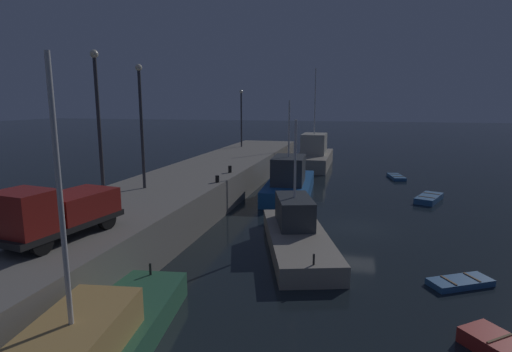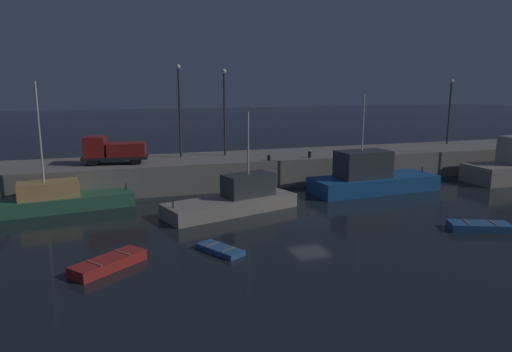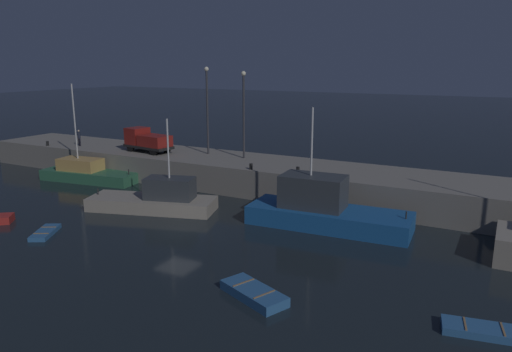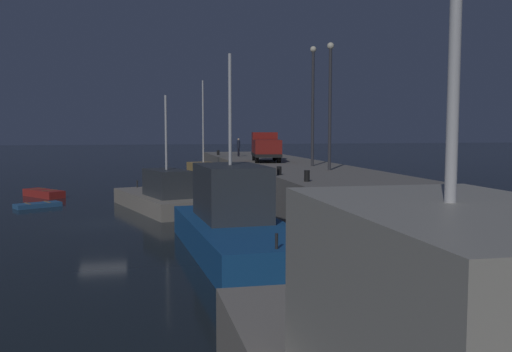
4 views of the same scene
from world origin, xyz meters
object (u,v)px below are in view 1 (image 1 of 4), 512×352
Objects in this scene: lamp_post_central at (241,113)px; fishing_boat_white at (314,155)px; lamp_post_west at (98,116)px; utility_truck at (57,212)px; bollard_central at (217,179)px; rowboat_blue_far at (460,282)px; fishing_boat_blue at (289,182)px; dinghy_red_small at (429,198)px; fishing_boat_orange at (297,232)px; rowboat_white_mid at (396,177)px; lamp_post_east at (141,117)px; bollard_east at (230,169)px; fishing_trawler_red at (93,347)px.

fishing_boat_white is at bearing -79.26° from lamp_post_central.
lamp_post_west is 7.31m from utility_truck.
bollard_central is (-25.02, 4.22, 1.29)m from fishing_boat_white.
fishing_boat_white is at bearing 17.10° from rowboat_blue_far.
fishing_boat_blue is 2.91× the size of dinghy_red_small.
fishing_boat_white is 1.21× the size of fishing_boat_orange.
fishing_boat_white is 19.93m from dinghy_red_small.
fishing_boat_blue reaches higher than fishing_boat_orange.
lamp_post_east is (-21.79, 17.90, 7.02)m from rowboat_white_mid.
bollard_east is at bearing 50.83° from rowboat_blue_far.
fishing_boat_orange is 12.41m from lamp_post_east.
lamp_post_west is at bearing 145.10° from rowboat_white_mid.
fishing_boat_orange is 30.92m from lamp_post_central.
fishing_trawler_red is at bearing 126.86° from rowboat_blue_far.
fishing_trawler_red is at bearing 152.36° from dinghy_red_small.
dinghy_red_small is 16.80m from bollard_east.
rowboat_white_mid is at bearing -17.32° from fishing_boat_orange.
lamp_post_west is at bearing 102.14° from fishing_boat_orange.
utility_truck reaches higher than rowboat_white_mid.
bollard_east is at bearing 6.65° from fishing_trawler_red.
rowboat_blue_far is 16.58m from bollard_central.
fishing_boat_orange is at bearing 68.74° from rowboat_blue_far.
rowboat_white_mid is 20.45m from lamp_post_central.
dinghy_red_small is at bearing -125.32° from lamp_post_central.
rowboat_white_mid is at bearing -44.02° from bollard_east.
lamp_post_west is at bearing 160.92° from bollard_east.
lamp_post_central is at bearing 100.74° from fishing_boat_white.
rowboat_blue_far is 5.43× the size of bollard_east.
rowboat_blue_far is (-3.06, -7.87, -0.73)m from fishing_boat_orange.
bollard_central is (2.98, -4.06, -4.43)m from lamp_post_east.
bollard_east is at bearing -6.25° from utility_truck.
fishing_boat_white is 1.50× the size of lamp_post_west.
lamp_post_west is 17.02× the size of bollard_central.
fishing_boat_blue is 17.09m from fishing_boat_white.
fishing_boat_orange is at bearing -168.59° from fishing_boat_blue.
fishing_boat_orange is 8.29m from bollard_central.
rowboat_white_mid is at bearing -26.76° from utility_truck.
fishing_trawler_red is at bearing -156.41° from lamp_post_east.
fishing_boat_blue reaches higher than rowboat_white_mid.
dinghy_red_small is at bearing -4.29° from rowboat_blue_far.
utility_truck is (-38.14, 6.48, 2.23)m from fishing_boat_white.
bollard_central reaches higher than dinghy_red_small.
fishing_boat_blue is 8.97m from bollard_central.
utility_truck is (-21.82, 17.85, 3.46)m from dinghy_red_small.
lamp_post_east is at bearing 10.05° from utility_truck.
lamp_post_central is at bearing 31.82° from rowboat_blue_far.
bollard_east is at bearing -166.46° from lamp_post_central.
rowboat_blue_far is 17.77m from utility_truck.
fishing_boat_orange is at bearing 146.00° from dinghy_red_small.
rowboat_white_mid is at bearing -36.34° from bollard_central.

